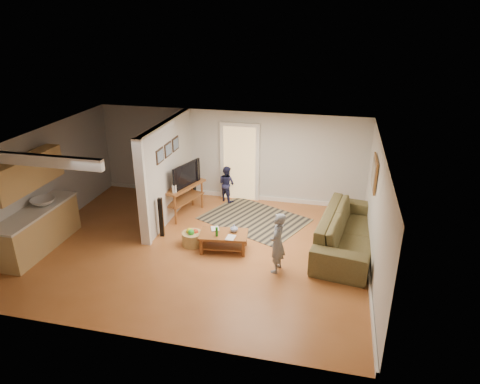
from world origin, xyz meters
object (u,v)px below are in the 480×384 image
coffee_table (224,237)px  child (276,270)px  tv_console (184,188)px  toy_basket (192,238)px  sofa (347,248)px  speaker_left (161,217)px  speaker_right (193,181)px  toddler (227,200)px

coffee_table → child: (1.26, -0.56, -0.32)m
tv_console → toy_basket: (0.71, -1.46, -0.58)m
sofa → tv_console: tv_console is taller
sofa → speaker_left: (-4.30, -0.39, 0.49)m
speaker_right → tv_console: bearing=-67.2°
toddler → tv_console: bearing=82.2°
tv_console → child: bearing=-19.2°
sofa → toddler: 3.85m
tv_console → coffee_table: bearing=-27.7°
speaker_left → toy_basket: size_ratio=2.07×
toy_basket → toddler: bearing=86.9°
toy_basket → speaker_right: bearing=107.9°
tv_console → toy_basket: size_ratio=2.98×
tv_console → speaker_left: (-0.13, -1.22, -0.26)m
sofa → toddler: toddler is taller
tv_console → toy_basket: bearing=-46.3°
tv_console → child: tv_console is taller
child → tv_console: bearing=-119.0°
tv_console → toddler: bearing=71.1°
toy_basket → toddler: 2.60m
speaker_right → child: bearing=-32.1°
coffee_table → toy_basket: 0.79m
sofa → toddler: size_ratio=2.88×
sofa → toy_basket: size_ratio=6.25×
coffee_table → speaker_right: (-1.61, 2.64, 0.19)m
toy_basket → child: 2.13m
sofa → tv_console: 4.31m
sofa → speaker_left: size_ratio=3.02×
coffee_table → toddler: bearing=103.5°
coffee_table → toy_basket: bearing=176.1°
speaker_right → toy_basket: speaker_right is taller
child → toy_basket: bearing=-98.7°
speaker_left → child: (2.87, -0.86, -0.49)m
speaker_left → toddler: (0.98, 2.35, -0.49)m
coffee_table → child: 1.42m
tv_console → toy_basket: 1.73m
speaker_right → child: 4.34m
coffee_table → tv_console: 2.16m
coffee_table → toddler: (-0.63, 2.64, -0.32)m
toy_basket → child: child is taller
tv_console → toddler: (0.85, 1.13, -0.75)m
sofa → speaker_right: speaker_right is taller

